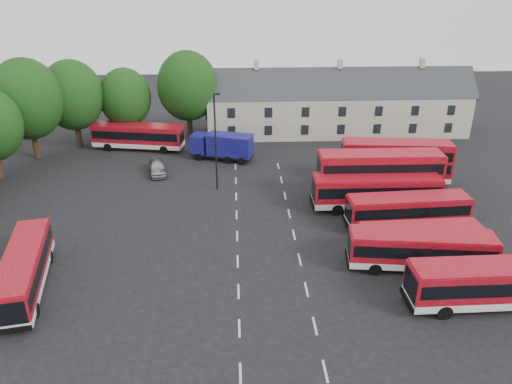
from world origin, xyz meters
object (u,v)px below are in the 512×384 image
box_truck (222,145)px  lamppost (216,140)px  bus_west (24,268)px  silver_car (157,167)px  bus_row_a (495,282)px  bus_dd_south (379,173)px

box_truck → lamppost: 9.20m
box_truck → bus_west: bearing=-101.1°
bus_west → silver_car: (6.61, 21.40, -1.05)m
silver_car → box_truck: bearing=16.4°
bus_row_a → box_truck: (-19.02, 28.80, -0.19)m
bus_row_a → lamppost: lamppost is taller
bus_row_a → bus_dd_south: (-3.36, 17.24, 0.83)m
bus_row_a → bus_dd_south: bus_dd_south is taller
silver_car → lamppost: (6.85, -4.50, 4.69)m
lamppost → silver_car: bearing=146.7°
bus_dd_south → box_truck: size_ratio=1.57×
silver_car → lamppost: 9.44m
bus_west → silver_car: bus_west is taller
silver_car → lamppost: lamppost is taller
silver_car → bus_west: bearing=-119.1°
bus_west → bus_row_a: bearing=-106.4°
bus_row_a → silver_car: 36.23m
bus_row_a → silver_car: bus_row_a is taller
bus_dd_south → bus_west: (-29.56, -13.78, -1.01)m
bus_row_a → box_truck: size_ratio=1.53×
bus_dd_south → box_truck: (-15.65, 11.56, -1.02)m
bus_dd_south → silver_car: (-22.95, 7.62, -2.06)m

